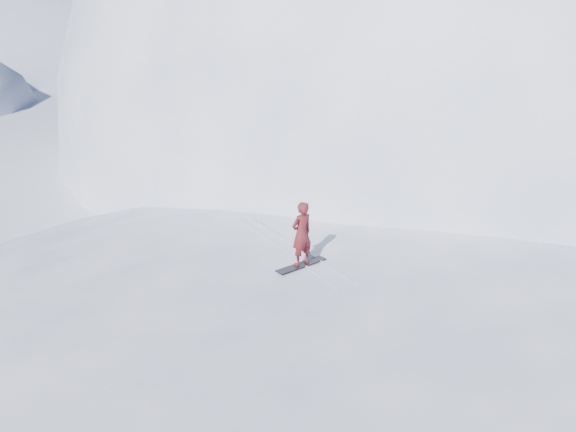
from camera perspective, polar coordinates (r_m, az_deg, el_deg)
name	(u,v)px	position (r m, az deg, el deg)	size (l,w,h in m)	color
ground	(425,406)	(14.56, 13.72, -18.28)	(400.00, 400.00, 0.00)	white
near_ridge	(394,336)	(17.07, 10.74, -11.86)	(36.00, 28.00, 4.80)	white
summit_peak	(470,136)	(46.49, 18.01, 7.73)	(60.00, 56.00, 56.00)	white
peak_shoulder	(374,169)	(34.94, 8.71, 4.77)	(28.00, 24.00, 18.00)	white
wind_bumps	(362,363)	(15.74, 7.49, -14.63)	(16.00, 14.40, 1.00)	white
snowboard	(301,265)	(15.38, 1.37, -4.98)	(1.60, 0.30, 0.03)	black
snowboarder	(302,234)	(15.02, 1.40, -1.83)	(0.65, 0.43, 1.79)	maroon
board_tracks	(291,247)	(16.49, 0.26, -3.19)	(1.35, 5.97, 0.04)	silver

